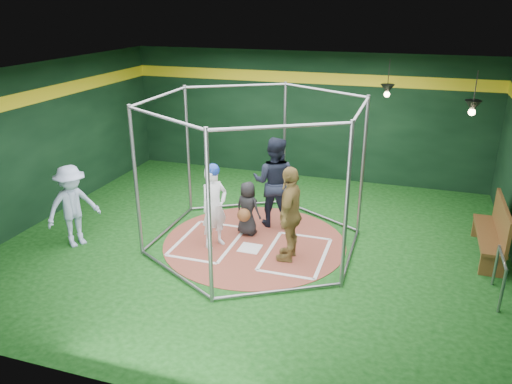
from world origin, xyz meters
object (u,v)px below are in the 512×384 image
(batter_figure, at_px, (214,206))
(umpire, at_px, (274,182))
(visitor_leopard, at_px, (290,214))
(dugout_bench, at_px, (495,230))

(batter_figure, height_order, umpire, umpire)
(batter_figure, relative_size, visitor_leopard, 0.94)
(visitor_leopard, bearing_deg, umpire, -153.07)
(visitor_leopard, xyz_separation_m, dugout_bench, (3.78, 1.34, -0.39))
(umpire, distance_m, dugout_bench, 4.53)
(visitor_leopard, distance_m, dugout_bench, 4.03)
(batter_figure, bearing_deg, dugout_bench, 13.48)
(batter_figure, distance_m, visitor_leopard, 1.59)
(umpire, bearing_deg, visitor_leopard, 114.34)
(umpire, relative_size, dugout_bench, 1.06)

